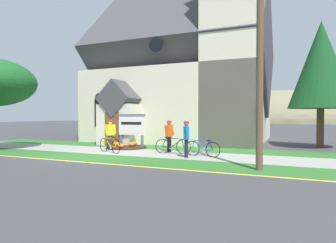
{
  "coord_description": "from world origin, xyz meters",
  "views": [
    {
      "loc": [
        8.67,
        -10.94,
        1.88
      ],
      "look_at": [
        2.53,
        3.44,
        1.56
      ],
      "focal_mm": 31.14,
      "sensor_mm": 36.0,
      "label": 1
    }
  ],
  "objects_px": {
    "cyclist_in_yellow_jersey": "(169,134)",
    "utility_pole": "(257,31)",
    "bicycle_blue": "(203,148)",
    "cyclist_in_green_jersey": "(111,133)",
    "cyclist_in_orange_jersey": "(186,136)",
    "church_sign": "(131,126)",
    "bicycle_silver": "(173,146)",
    "bicycle_red": "(110,145)",
    "roadside_conifer": "(321,65)",
    "yard_deciduous_tree": "(103,89)"
  },
  "relations": [
    {
      "from": "cyclist_in_yellow_jersey",
      "to": "utility_pole",
      "type": "relative_size",
      "value": 0.19
    },
    {
      "from": "bicycle_blue",
      "to": "cyclist_in_green_jersey",
      "type": "bearing_deg",
      "value": 176.41
    },
    {
      "from": "cyclist_in_orange_jersey",
      "to": "church_sign",
      "type": "bearing_deg",
      "value": 147.94
    },
    {
      "from": "cyclist_in_green_jersey",
      "to": "cyclist_in_orange_jersey",
      "type": "bearing_deg",
      "value": -11.59
    },
    {
      "from": "bicycle_blue",
      "to": "bicycle_silver",
      "type": "distance_m",
      "value": 1.71
    },
    {
      "from": "church_sign",
      "to": "bicycle_red",
      "type": "distance_m",
      "value": 2.84
    },
    {
      "from": "cyclist_in_orange_jersey",
      "to": "roadside_conifer",
      "type": "height_order",
      "value": "roadside_conifer"
    },
    {
      "from": "utility_pole",
      "to": "roadside_conifer",
      "type": "bearing_deg",
      "value": 72.97
    },
    {
      "from": "cyclist_in_yellow_jersey",
      "to": "bicycle_silver",
      "type": "bearing_deg",
      "value": -47.5
    },
    {
      "from": "church_sign",
      "to": "cyclist_in_orange_jersey",
      "type": "distance_m",
      "value": 5.25
    },
    {
      "from": "cyclist_in_green_jersey",
      "to": "church_sign",
      "type": "bearing_deg",
      "value": 82.79
    },
    {
      "from": "church_sign",
      "to": "bicycle_silver",
      "type": "relative_size",
      "value": 1.12
    },
    {
      "from": "bicycle_red",
      "to": "utility_pole",
      "type": "bearing_deg",
      "value": -14.77
    },
    {
      "from": "bicycle_silver",
      "to": "yard_deciduous_tree",
      "type": "relative_size",
      "value": 0.3
    },
    {
      "from": "bicycle_silver",
      "to": "bicycle_red",
      "type": "height_order",
      "value": "bicycle_silver"
    },
    {
      "from": "bicycle_red",
      "to": "yard_deciduous_tree",
      "type": "relative_size",
      "value": 0.29
    },
    {
      "from": "bicycle_red",
      "to": "cyclist_in_yellow_jersey",
      "type": "xyz_separation_m",
      "value": [
        2.7,
        1.34,
        0.57
      ]
    },
    {
      "from": "bicycle_blue",
      "to": "cyclist_in_green_jersey",
      "type": "relative_size",
      "value": 1.05
    },
    {
      "from": "utility_pole",
      "to": "bicycle_red",
      "type": "bearing_deg",
      "value": 165.23
    },
    {
      "from": "church_sign",
      "to": "cyclist_in_orange_jersey",
      "type": "xyz_separation_m",
      "value": [
        4.44,
        -2.78,
        -0.32
      ]
    },
    {
      "from": "church_sign",
      "to": "bicycle_blue",
      "type": "relative_size",
      "value": 1.14
    },
    {
      "from": "roadside_conifer",
      "to": "yard_deciduous_tree",
      "type": "relative_size",
      "value": 1.25
    },
    {
      "from": "church_sign",
      "to": "utility_pole",
      "type": "bearing_deg",
      "value": -31.11
    },
    {
      "from": "church_sign",
      "to": "cyclist_in_yellow_jersey",
      "type": "distance_m",
      "value": 3.31
    },
    {
      "from": "cyclist_in_orange_jersey",
      "to": "utility_pole",
      "type": "distance_m",
      "value": 5.32
    },
    {
      "from": "bicycle_red",
      "to": "church_sign",
      "type": "bearing_deg",
      "value": 96.59
    },
    {
      "from": "roadside_conifer",
      "to": "cyclist_in_yellow_jersey",
      "type": "bearing_deg",
      "value": -143.79
    },
    {
      "from": "bicycle_silver",
      "to": "cyclist_in_green_jersey",
      "type": "bearing_deg",
      "value": -178.49
    },
    {
      "from": "utility_pole",
      "to": "cyclist_in_yellow_jersey",
      "type": "bearing_deg",
      "value": 144.79
    },
    {
      "from": "bicycle_silver",
      "to": "cyclist_in_yellow_jersey",
      "type": "bearing_deg",
      "value": 132.5
    },
    {
      "from": "cyclist_in_green_jersey",
      "to": "cyclist_in_orange_jersey",
      "type": "xyz_separation_m",
      "value": [
        4.67,
        -0.96,
        0.0
      ]
    },
    {
      "from": "cyclist_in_orange_jersey",
      "to": "yard_deciduous_tree",
      "type": "relative_size",
      "value": 0.28
    },
    {
      "from": "bicycle_red",
      "to": "cyclist_in_yellow_jersey",
      "type": "relative_size",
      "value": 1.03
    },
    {
      "from": "cyclist_in_orange_jersey",
      "to": "yard_deciduous_tree",
      "type": "height_order",
      "value": "yard_deciduous_tree"
    },
    {
      "from": "roadside_conifer",
      "to": "bicycle_blue",
      "type": "bearing_deg",
      "value": -130.64
    },
    {
      "from": "bicycle_silver",
      "to": "cyclist_in_green_jersey",
      "type": "relative_size",
      "value": 1.08
    },
    {
      "from": "cyclist_in_yellow_jersey",
      "to": "cyclist_in_green_jersey",
      "type": "bearing_deg",
      "value": -171.5
    },
    {
      "from": "roadside_conifer",
      "to": "bicycle_silver",
      "type": "bearing_deg",
      "value": -140.44
    },
    {
      "from": "bicycle_silver",
      "to": "cyclist_in_green_jersey",
      "type": "height_order",
      "value": "cyclist_in_green_jersey"
    },
    {
      "from": "bicycle_blue",
      "to": "roadside_conifer",
      "type": "relative_size",
      "value": 0.23
    },
    {
      "from": "cyclist_in_green_jersey",
      "to": "cyclist_in_orange_jersey",
      "type": "distance_m",
      "value": 4.77
    },
    {
      "from": "bicycle_silver",
      "to": "cyclist_in_orange_jersey",
      "type": "xyz_separation_m",
      "value": [
        1.08,
        -1.05,
        0.58
      ]
    },
    {
      "from": "bicycle_red",
      "to": "yard_deciduous_tree",
      "type": "height_order",
      "value": "yard_deciduous_tree"
    },
    {
      "from": "roadside_conifer",
      "to": "yard_deciduous_tree",
      "type": "bearing_deg",
      "value": 177.6
    },
    {
      "from": "cyclist_in_yellow_jersey",
      "to": "utility_pole",
      "type": "xyz_separation_m",
      "value": [
        4.64,
        -3.28,
        3.83
      ]
    },
    {
      "from": "cyclist_in_yellow_jersey",
      "to": "yard_deciduous_tree",
      "type": "height_order",
      "value": "yard_deciduous_tree"
    },
    {
      "from": "church_sign",
      "to": "yard_deciduous_tree",
      "type": "relative_size",
      "value": 0.34
    },
    {
      "from": "bicycle_blue",
      "to": "bicycle_red",
      "type": "bearing_deg",
      "value": -173.59
    },
    {
      "from": "bicycle_blue",
      "to": "cyclist_in_green_jersey",
      "type": "xyz_separation_m",
      "value": [
        -5.24,
        0.33,
        0.58
      ]
    },
    {
      "from": "bicycle_red",
      "to": "cyclist_in_orange_jersey",
      "type": "distance_m",
      "value": 4.17
    }
  ]
}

